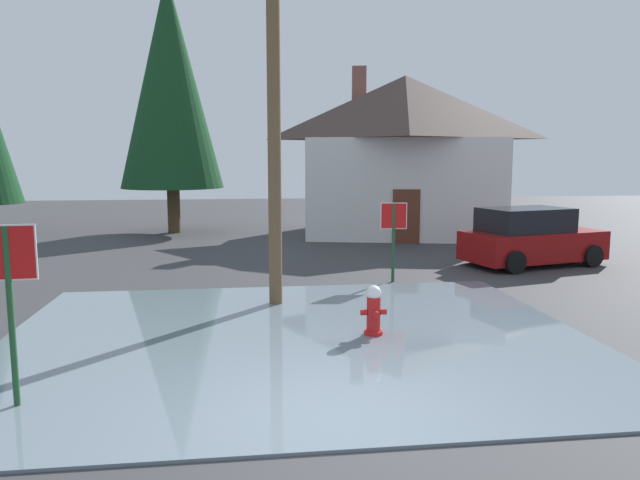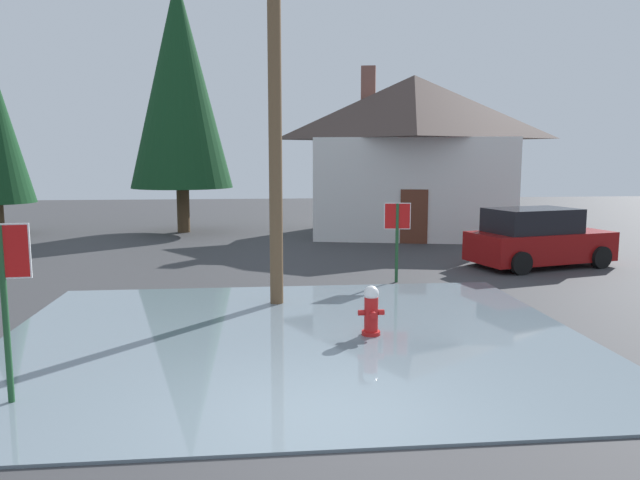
# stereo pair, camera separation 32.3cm
# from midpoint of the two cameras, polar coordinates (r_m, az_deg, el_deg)

# --- Properties ---
(ground_plane) EXTENTS (80.00, 80.00, 0.10)m
(ground_plane) POSITION_cam_midpoint_polar(r_m,az_deg,el_deg) (7.60, 0.60, -17.11)
(ground_plane) COLOR #38383A
(flood_puddle) EXTENTS (10.17, 8.34, 0.04)m
(flood_puddle) POSITION_cam_midpoint_polar(r_m,az_deg,el_deg) (10.69, -3.08, -9.23)
(flood_puddle) COLOR slate
(flood_puddle) RESTS_ON ground
(stop_sign_near) EXTENTS (0.69, 0.08, 2.34)m
(stop_sign_near) POSITION_cam_midpoint_polar(r_m,az_deg,el_deg) (8.42, -28.40, -3.30)
(stop_sign_near) COLOR #1E4C28
(stop_sign_near) RESTS_ON ground
(fire_hydrant) EXTENTS (0.46, 0.40, 0.93)m
(fire_hydrant) POSITION_cam_midpoint_polar(r_m,az_deg,el_deg) (10.71, 4.23, -6.79)
(fire_hydrant) COLOR red
(fire_hydrant) RESTS_ON ground
(utility_pole) EXTENTS (1.60, 0.28, 9.33)m
(utility_pole) POSITION_cam_midpoint_polar(r_m,az_deg,el_deg) (12.82, -5.17, 15.37)
(utility_pole) COLOR brown
(utility_pole) RESTS_ON ground
(stop_sign_far) EXTENTS (0.66, 0.10, 2.03)m
(stop_sign_far) POSITION_cam_midpoint_polar(r_m,az_deg,el_deg) (15.30, 6.39, 1.30)
(stop_sign_far) COLOR #1E4C28
(stop_sign_far) RESTS_ON ground
(house) EXTENTS (9.20, 7.48, 6.94)m
(house) POSITION_cam_midpoint_polar(r_m,az_deg,el_deg) (25.05, 7.59, 8.17)
(house) COLOR silver
(house) RESTS_ON ground
(parked_car) EXTENTS (4.43, 2.83, 1.70)m
(parked_car) POSITION_cam_midpoint_polar(r_m,az_deg,el_deg) (18.67, 18.86, 0.17)
(parked_car) COLOR maroon
(parked_car) RESTS_ON ground
(pine_tree_mid_left) EXTENTS (4.22, 4.22, 10.54)m
(pine_tree_mid_left) POSITION_cam_midpoint_polar(r_m,az_deg,el_deg) (26.29, -14.41, 14.23)
(pine_tree_mid_left) COLOR #4C3823
(pine_tree_mid_left) RESTS_ON ground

